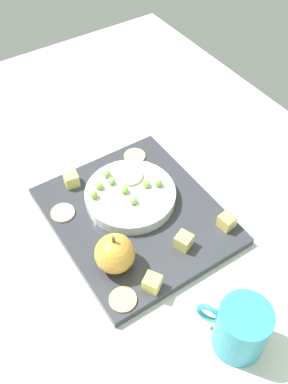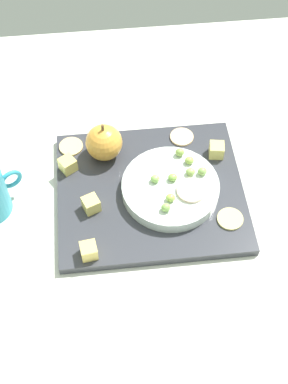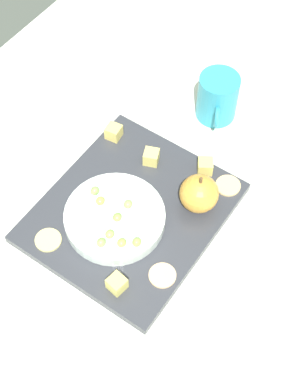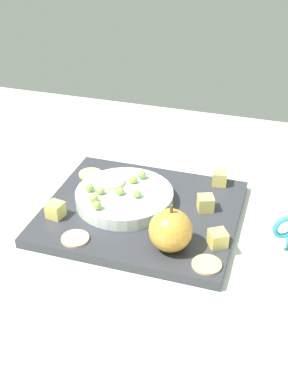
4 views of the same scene
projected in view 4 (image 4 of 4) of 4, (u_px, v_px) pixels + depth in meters
The scene contains 21 objects.
table at pixel (155, 226), 86.84cm from camera, with size 135.33×94.97×3.14cm, color silver.
platter at pixel (142, 212), 86.34cm from camera, with size 32.97×28.71×1.69cm, color #32343B.
serving_dish at pixel (124, 197), 86.78cm from camera, with size 17.14×17.14×2.20cm, color silver.
apple_whole at pixel (171, 230), 74.95cm from camera, with size 6.73×6.73×6.73cm, color gold.
apple_stem at pixel (171, 209), 72.80cm from camera, with size 0.50×0.50×1.20cm, color brown.
cheese_cube_0 at pixel (55, 210), 83.09cm from camera, with size 2.62×2.62×2.62cm, color #E4D46A.
cheese_cube_1 at pixel (220, 178), 91.82cm from camera, with size 2.62×2.62×2.62cm, color #EACE68.
cheese_cube_2 at pixel (206, 203), 84.79cm from camera, with size 2.62×2.62×2.62cm, color #E0CD6A.
cheese_cube_3 at pixel (218, 239), 76.54cm from camera, with size 2.62×2.62×2.62cm, color #E7D066.
cracker_0 at pixel (90, 174), 95.18cm from camera, with size 4.47×4.47×0.40cm, color #D3C67B.
cracker_1 at pixel (207, 265), 73.13cm from camera, with size 4.47×4.47×0.40cm, color #DCBB7C.
cracker_2 at pixel (75, 238), 78.37cm from camera, with size 4.47×4.47×0.40cm, color #E0B886.
grape_0 at pixel (100, 191), 85.30cm from camera, with size 1.61×1.45×1.29cm, color #93B958.
grape_1 at pixel (97, 205), 81.32cm from camera, with size 1.61×1.45×1.51cm, color #8FB250.
grape_2 at pixel (133, 180), 88.33cm from camera, with size 1.61×1.45×1.34cm, color #9FC250.
grape_3 at pixel (93, 198), 83.31cm from camera, with size 1.61×1.45×1.32cm, color #9BB94F.
grape_4 at pixel (142, 175), 89.56cm from camera, with size 1.61×1.45×1.52cm, color #89BB59.
grape_5 at pixel (89, 188), 85.92cm from camera, with size 1.61×1.45×1.46cm, color #89B559.
grape_6 at pixel (137, 194), 84.28cm from camera, with size 1.61×1.45×1.37cm, color #8EC45B.
grape_7 at pixel (119, 192), 84.93cm from camera, with size 1.61×1.45×1.30cm, color #89C050.
apple_slice_0 at pixel (110, 182), 88.38cm from camera, with size 5.04×5.04×0.60cm, color beige.
Camera 4 is at (-19.13, 67.11, 53.66)cm, focal length 46.36 mm.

